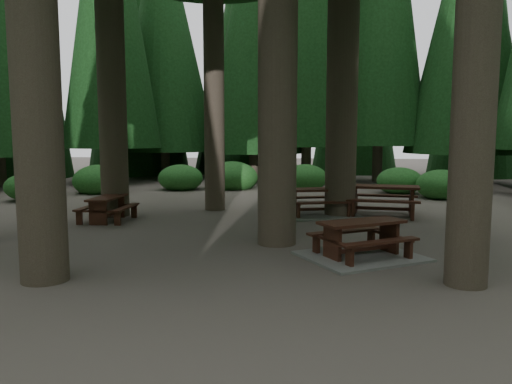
# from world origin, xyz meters

# --- Properties ---
(ground) EXTENTS (80.00, 80.00, 0.00)m
(ground) POSITION_xyz_m (0.00, 0.00, 0.00)
(ground) COLOR #514842
(ground) RESTS_ON ground
(picnic_table_a) EXTENTS (2.77, 2.64, 0.73)m
(picnic_table_a) POSITION_xyz_m (2.52, -0.88, 0.24)
(picnic_table_a) COLOR gray
(picnic_table_a) RESTS_ON ground
(picnic_table_b) EXTENTS (1.27, 1.58, 0.68)m
(picnic_table_b) POSITION_xyz_m (-4.06, 2.57, 0.45)
(picnic_table_b) COLOR #361610
(picnic_table_b) RESTS_ON ground
(picnic_table_c) EXTENTS (2.80, 2.51, 0.80)m
(picnic_table_c) POSITION_xyz_m (1.73, 4.21, 0.27)
(picnic_table_c) COLOR gray
(picnic_table_c) RESTS_ON ground
(picnic_table_d) EXTENTS (2.26, 1.93, 0.89)m
(picnic_table_d) POSITION_xyz_m (3.67, 4.40, 0.59)
(picnic_table_d) COLOR #361610
(picnic_table_d) RESTS_ON ground
(shrub_ring) EXTENTS (23.86, 24.64, 1.49)m
(shrub_ring) POSITION_xyz_m (0.70, 0.75, 0.40)
(shrub_ring) COLOR #20591E
(shrub_ring) RESTS_ON ground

